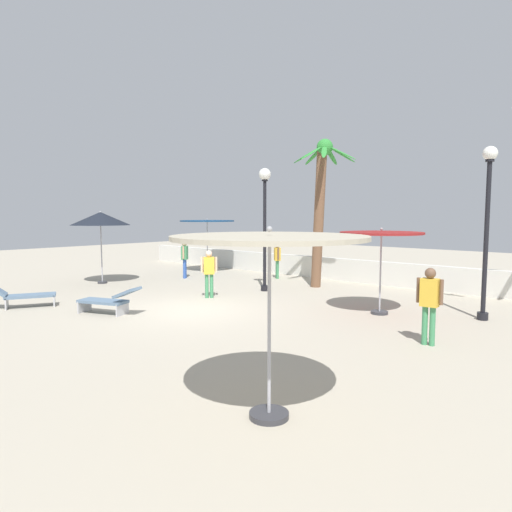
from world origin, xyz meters
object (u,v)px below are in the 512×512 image
object	(u,v)px
patio_umbrella_0	(269,249)
guest_2	(277,257)
guest_1	(209,269)
lounge_chair_1	(22,295)
patio_umbrella_3	(100,219)
guest_3	(185,256)
patio_umbrella_1	(207,223)
lamp_post_1	(487,214)
guest_0	(429,299)
palm_tree_1	(321,198)
patio_umbrella_2	(381,238)
lamp_post_0	(265,208)
lounge_chair_0	(109,300)

from	to	relation	value
patio_umbrella_0	guest_2	distance (m)	13.71
guest_1	guest_2	bearing A→B (deg)	103.34
guest_1	lounge_chair_1	bearing A→B (deg)	-121.85
patio_umbrella_3	guest_3	world-z (taller)	patio_umbrella_3
patio_umbrella_1	lamp_post_1	size ratio (longest dim) A/B	0.57
lamp_post_1	patio_umbrella_3	bearing A→B (deg)	-165.54
patio_umbrella_3	patio_umbrella_0	bearing A→B (deg)	-20.31
patio_umbrella_0	guest_0	xyz separation A→B (m)	(0.30, 4.95, -1.33)
patio_umbrella_3	palm_tree_1	xyz separation A→B (m)	(7.17, 5.07, 0.81)
patio_umbrella_2	guest_1	distance (m)	5.76
patio_umbrella_1	patio_umbrella_2	distance (m)	11.02
patio_umbrella_0	palm_tree_1	size ratio (longest dim) A/B	0.47
guest_0	guest_1	size ratio (longest dim) A/B	1.04
lounge_chair_1	guest_1	distance (m)	5.75
lamp_post_0	patio_umbrella_0	bearing A→B (deg)	-48.89
patio_umbrella_2	patio_umbrella_1	bearing A→B (deg)	164.00
lamp_post_1	lounge_chair_0	size ratio (longest dim) A/B	2.39
lounge_chair_0	guest_1	distance (m)	3.61
lamp_post_0	lounge_chair_0	distance (m)	6.47
patio_umbrella_0	lounge_chair_1	distance (m)	10.54
guest_1	guest_3	bearing A→B (deg)	150.17
patio_umbrella_3	lamp_post_0	xyz separation A→B (m)	(6.11, 3.05, 0.39)
patio_umbrella_0	guest_0	distance (m)	5.14
palm_tree_1	lamp_post_0	size ratio (longest dim) A/B	1.26
patio_umbrella_0	guest_1	size ratio (longest dim) A/B	1.65
palm_tree_1	guest_0	bearing A→B (deg)	-38.87
guest_1	lamp_post_0	bearing A→B (deg)	78.66
patio_umbrella_1	guest_0	bearing A→B (deg)	-22.01
patio_umbrella_0	guest_2	size ratio (longest dim) A/B	1.69
patio_umbrella_0	palm_tree_1	xyz separation A→B (m)	(-5.80, 9.87, 1.08)
patio_umbrella_1	guest_1	bearing A→B (deg)	-41.58
guest_0	patio_umbrella_0	bearing A→B (deg)	-93.45
lamp_post_1	guest_3	size ratio (longest dim) A/B	2.78
patio_umbrella_1	lounge_chair_0	bearing A→B (deg)	-58.84
palm_tree_1	guest_2	distance (m)	3.78
lounge_chair_1	guest_1	size ratio (longest dim) A/B	1.20
patio_umbrella_1	patio_umbrella_0	bearing A→B (deg)	-39.02
patio_umbrella_1	palm_tree_1	distance (m)	6.79
lamp_post_1	lounge_chair_0	world-z (taller)	lamp_post_1
patio_umbrella_2	lamp_post_1	xyz separation A→B (m)	(2.39, 1.17, 0.66)
guest_0	lounge_chair_0	bearing A→B (deg)	-159.28
lounge_chair_1	patio_umbrella_3	bearing A→B (deg)	122.51
guest_1	patio_umbrella_1	bearing A→B (deg)	138.42
lamp_post_1	guest_1	xyz separation A→B (m)	(-7.80, -2.73, -1.84)
patio_umbrella_2	guest_0	size ratio (longest dim) A/B	1.46
patio_umbrella_1	guest_2	size ratio (longest dim) A/B	1.66
patio_umbrella_0	guest_2	xyz separation A→B (m)	(-8.53, 10.64, -1.41)
lamp_post_1	guest_3	distance (m)	12.25
lamp_post_0	guest_3	distance (m)	5.19
lamp_post_1	lounge_chair_1	distance (m)	13.43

